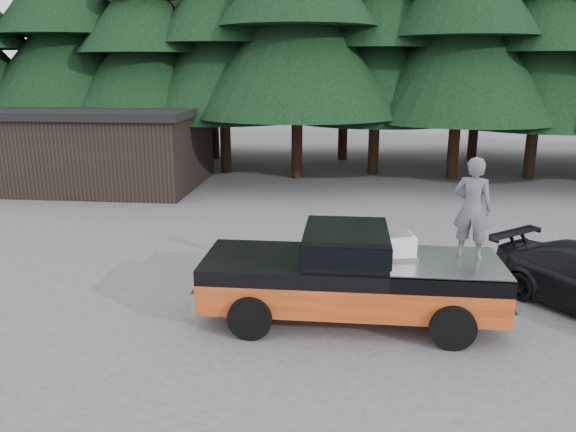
# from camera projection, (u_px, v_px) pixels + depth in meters

# --- Properties ---
(ground) EXTENTS (120.00, 120.00, 0.00)m
(ground) POSITION_uv_depth(u_px,v_px,m) (281.00, 312.00, 11.69)
(ground) COLOR #4E4E51
(ground) RESTS_ON ground
(pickup_truck) EXTENTS (6.00, 2.04, 1.33)m
(pickup_truck) POSITION_uv_depth(u_px,v_px,m) (350.00, 289.00, 11.19)
(pickup_truck) COLOR #DD5520
(pickup_truck) RESTS_ON ground
(truck_cab) EXTENTS (1.66, 1.90, 0.59)m
(truck_cab) POSITION_uv_depth(u_px,v_px,m) (346.00, 243.00, 10.95)
(truck_cab) COLOR black
(truck_cab) RESTS_ON pickup_truck
(air_compressor) EXTENTS (0.77, 0.69, 0.44)m
(air_compressor) POSITION_uv_depth(u_px,v_px,m) (396.00, 246.00, 10.98)
(air_compressor) COLOR silver
(air_compressor) RESTS_ON pickup_truck
(man_on_bed) EXTENTS (0.86, 0.73, 2.00)m
(man_on_bed) POSITION_uv_depth(u_px,v_px,m) (473.00, 208.00, 10.77)
(man_on_bed) COLOR #55555C
(man_on_bed) RESTS_ON pickup_truck
(utility_building) EXTENTS (8.40, 6.40, 3.30)m
(utility_building) POSITION_uv_depth(u_px,v_px,m) (103.00, 146.00, 23.70)
(utility_building) COLOR black
(utility_building) RESTS_ON ground
(treeline) EXTENTS (60.15, 16.05, 17.50)m
(treeline) POSITION_uv_depth(u_px,v_px,m) (333.00, 5.00, 26.15)
(treeline) COLOR black
(treeline) RESTS_ON ground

